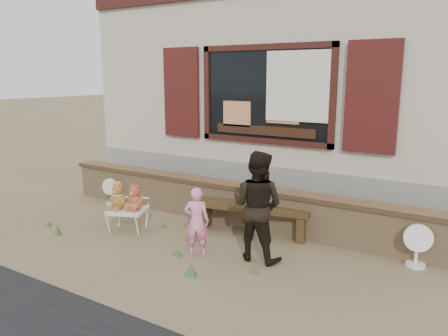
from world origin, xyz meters
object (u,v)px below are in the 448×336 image
Objects in this scene: adult at (257,206)px; child at (197,221)px; folding_chair at (128,211)px; teddy_bear_right at (135,197)px; bench at (252,213)px; teddy_bear_left at (118,196)px.

child is at bearing 21.31° from adult.
teddy_bear_right is at bearing -0.00° from folding_chair.
child is (1.34, -0.26, -0.08)m from teddy_bear_right.
teddy_bear_left is (-1.86, -0.92, 0.22)m from bench.
teddy_bear_left is 0.28m from teddy_bear_right.
folding_chair is 0.28m from teddy_bear_left.
bench is at bearing -58.34° from adult.
folding_chair is at bearing 180.00° from teddy_bear_right.
folding_chair is 0.48× the size of adult.
child is (-0.26, -1.08, 0.14)m from bench.
bench is 4.30× the size of teddy_bear_left.
teddy_bear_right is (0.13, 0.05, 0.24)m from folding_chair.
teddy_bear_left reaches higher than bench.
teddy_bear_right is (0.26, 0.10, -0.01)m from teddy_bear_left.
teddy_bear_left is at bearing -32.05° from child.
teddy_bear_right reaches higher than bench.
teddy_bear_right is at bearing -163.41° from bench.
bench reaches higher than folding_chair.
child is at bearing -113.97° from bench.
bench is 2.08m from teddy_bear_left.
folding_chair is 2.26m from adult.
folding_chair is 0.28m from teddy_bear_right.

